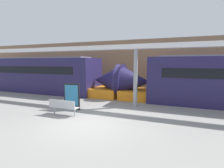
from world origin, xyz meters
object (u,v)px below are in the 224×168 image
object	(u,v)px
train_right	(35,75)
poster_board	(72,96)
support_column_near	(135,78)
bench_near	(63,106)
trash_bin	(74,98)

from	to	relation	value
train_right	poster_board	xyz separation A→B (m)	(7.16, -4.39, -0.74)
train_right	support_column_near	bearing A→B (deg)	-12.78
bench_near	support_column_near	xyz separation A→B (m)	(3.01, 3.18, 1.28)
trash_bin	poster_board	size ratio (longest dim) A/B	0.57
bench_near	trash_bin	size ratio (longest dim) A/B	1.83
support_column_near	trash_bin	bearing A→B (deg)	-164.99
trash_bin	poster_board	bearing A→B (deg)	-60.99
bench_near	poster_board	size ratio (longest dim) A/B	1.04
trash_bin	train_right	bearing A→B (deg)	152.82
trash_bin	poster_board	world-z (taller)	poster_board
poster_board	support_column_near	bearing A→B (deg)	31.68
train_right	support_column_near	distance (m)	10.71
train_right	bench_near	xyz separation A→B (m)	(7.43, -5.55, -1.03)
train_right	trash_bin	bearing A→B (deg)	-27.18
train_right	support_column_near	xyz separation A→B (m)	(10.44, -2.37, 0.25)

